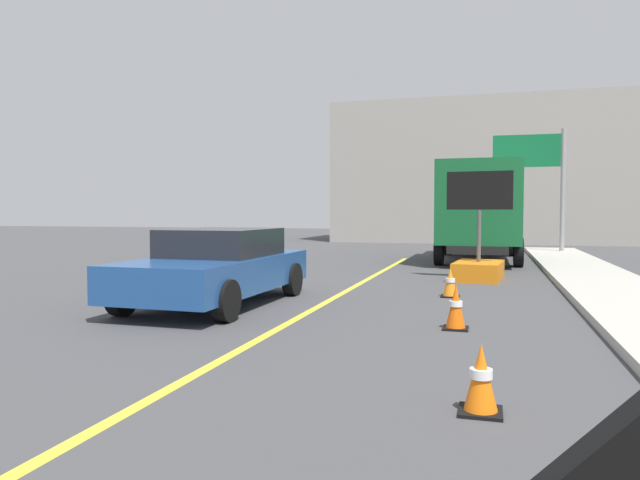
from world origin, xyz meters
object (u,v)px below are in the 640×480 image
at_px(traffic_cone_curbside, 450,283).
at_px(traffic_cone_mid_lane, 481,379).
at_px(arrow_board_trailer, 479,261).
at_px(pickup_car, 217,266).
at_px(highway_guide_sign, 542,169).
at_px(traffic_cone_far_lane, 456,307).
at_px(box_truck, 479,209).

bearing_deg(traffic_cone_curbside, traffic_cone_mid_lane, -84.26).
xyz_separation_m(arrow_board_trailer, pickup_car, (-4.53, -5.34, 0.22)).
xyz_separation_m(arrow_board_trailer, highway_guide_sign, (2.25, 9.98, 2.94)).
height_order(traffic_cone_mid_lane, traffic_cone_far_lane, traffic_cone_far_lane).
xyz_separation_m(arrow_board_trailer, box_truck, (-0.09, 5.76, 1.30)).
relative_size(traffic_cone_mid_lane, traffic_cone_curbside, 1.01).
bearing_deg(traffic_cone_far_lane, arrow_board_trailer, 88.22).
distance_m(box_truck, traffic_cone_far_lane, 12.31).
bearing_deg(arrow_board_trailer, pickup_car, -130.28).
bearing_deg(traffic_cone_curbside, arrow_board_trailer, 81.48).
bearing_deg(traffic_cone_mid_lane, traffic_cone_curbside, 95.74).
xyz_separation_m(highway_guide_sign, traffic_cone_mid_lane, (-2.06, -19.99, -3.13)).
height_order(box_truck, highway_guide_sign, highway_guide_sign).
bearing_deg(pickup_car, arrow_board_trailer, 49.72).
bearing_deg(traffic_cone_curbside, traffic_cone_far_lane, -84.99).
height_order(arrow_board_trailer, highway_guide_sign, highway_guide_sign).
bearing_deg(arrow_board_trailer, traffic_cone_curbside, -98.52).
height_order(box_truck, traffic_cone_curbside, box_truck).
relative_size(arrow_board_trailer, traffic_cone_curbside, 4.60).
relative_size(box_truck, highway_guide_sign, 1.43).
relative_size(highway_guide_sign, traffic_cone_mid_lane, 8.44).
xyz_separation_m(box_truck, traffic_cone_mid_lane, (0.29, -15.77, -1.49)).
relative_size(pickup_car, traffic_cone_mid_lane, 7.69).
relative_size(traffic_cone_mid_lane, traffic_cone_far_lane, 0.90).
distance_m(box_truck, highway_guide_sign, 5.10).
distance_m(box_truck, traffic_cone_mid_lane, 15.84).
relative_size(arrow_board_trailer, pickup_car, 0.59).
bearing_deg(box_truck, traffic_cone_curbside, -92.52).
bearing_deg(traffic_cone_curbside, highway_guide_sign, 78.29).
bearing_deg(box_truck, highway_guide_sign, 60.95).
height_order(traffic_cone_far_lane, traffic_cone_curbside, traffic_cone_far_lane).
relative_size(highway_guide_sign, traffic_cone_far_lane, 7.64).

